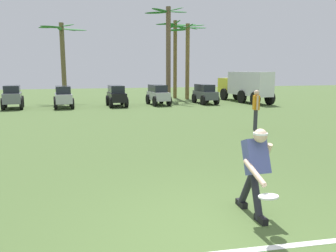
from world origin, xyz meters
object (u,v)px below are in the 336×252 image
at_px(box_truck, 245,85).
at_px(palm_tree_right_of_centre, 176,50).
at_px(palm_tree_far_right, 187,53).
at_px(parked_car_slot_b, 63,96).
at_px(parked_car_slot_e, 205,93).
at_px(palm_tree_far_left, 63,54).
at_px(frisbee_thrower, 255,167).
at_px(parked_car_slot_a, 13,96).
at_px(frisbee_in_flight, 268,197).
at_px(parked_car_slot_c, 116,95).
at_px(parked_car_slot_d, 158,94).
at_px(teammate_near_sideline, 256,106).
at_px(palm_tree_left_of_centre, 168,48).

distance_m(box_truck, palm_tree_right_of_centre, 6.73).
relative_size(box_truck, palm_tree_far_right, 1.01).
relative_size(parked_car_slot_b, parked_car_slot_e, 1.02).
relative_size(parked_car_slot_e, palm_tree_far_left, 0.43).
xyz_separation_m(frisbee_thrower, parked_car_slot_a, (-6.55, 17.26, -0.06)).
distance_m(frisbee_thrower, box_truck, 19.63).
bearing_deg(parked_car_slot_a, frisbee_thrower, -69.22).
bearing_deg(frisbee_in_flight, parked_car_slot_a, 109.48).
relative_size(parked_car_slot_c, box_truck, 0.41).
height_order(parked_car_slot_e, palm_tree_right_of_centre, palm_tree_right_of_centre).
height_order(parked_car_slot_c, palm_tree_right_of_centre, palm_tree_right_of_centre).
relative_size(parked_car_slot_a, parked_car_slot_e, 1.01).
relative_size(parked_car_slot_d, palm_tree_far_left, 0.43).
distance_m(frisbee_thrower, palm_tree_right_of_centre, 22.99).
bearing_deg(parked_car_slot_a, palm_tree_far_left, 52.32).
relative_size(frisbee_thrower, palm_tree_far_left, 0.25).
distance_m(frisbee_thrower, parked_car_slot_a, 18.46).
relative_size(teammate_near_sideline, palm_tree_left_of_centre, 0.22).
xyz_separation_m(frisbee_in_flight, parked_car_slot_a, (-6.35, 17.96, 0.13)).
distance_m(parked_car_slot_a, box_truck, 15.64).
bearing_deg(parked_car_slot_e, frisbee_in_flight, -108.77).
bearing_deg(palm_tree_right_of_centre, palm_tree_left_of_centre, -120.23).
bearing_deg(teammate_near_sideline, box_truck, 63.95).
relative_size(palm_tree_right_of_centre, palm_tree_far_right, 1.07).
bearing_deg(palm_tree_far_right, box_truck, -46.62).
bearing_deg(teammate_near_sideline, palm_tree_left_of_centre, 89.27).
xyz_separation_m(parked_car_slot_c, palm_tree_right_of_centre, (5.50, 5.20, 3.23)).
height_order(frisbee_thrower, parked_car_slot_b, frisbee_thrower).
distance_m(palm_tree_far_left, palm_tree_far_right, 9.46).
relative_size(parked_car_slot_a, palm_tree_left_of_centre, 0.35).
distance_m(frisbee_in_flight, palm_tree_far_left, 22.15).
relative_size(frisbee_thrower, frisbee_in_flight, 3.95).
bearing_deg(palm_tree_left_of_centre, teammate_near_sideline, -90.73).
bearing_deg(box_truck, teammate_near_sideline, -116.05).
height_order(parked_car_slot_c, parked_car_slot_e, same).
xyz_separation_m(frisbee_in_flight, palm_tree_left_of_centre, (4.21, 20.85, 3.35)).
distance_m(frisbee_in_flight, palm_tree_right_of_centre, 23.73).
height_order(teammate_near_sideline, palm_tree_left_of_centre, palm_tree_left_of_centre).
height_order(parked_car_slot_a, parked_car_slot_c, parked_car_slot_a).
distance_m(frisbee_in_flight, parked_car_slot_d, 18.04).
distance_m(parked_car_slot_e, box_truck, 3.31).
bearing_deg(palm_tree_left_of_centre, box_truck, -28.51).
distance_m(parked_car_slot_a, parked_car_slot_d, 9.04).
bearing_deg(parked_car_slot_a, palm_tree_far_right, 16.31).
height_order(frisbee_in_flight, palm_tree_far_right, palm_tree_far_right).
bearing_deg(frisbee_in_flight, palm_tree_far_left, 99.08).
relative_size(parked_car_slot_e, palm_tree_far_right, 0.41).
xyz_separation_m(frisbee_in_flight, parked_car_slot_e, (6.03, 17.74, 0.11)).
bearing_deg(parked_car_slot_c, box_truck, 2.59).
bearing_deg(parked_car_slot_e, parked_car_slot_c, -179.34).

